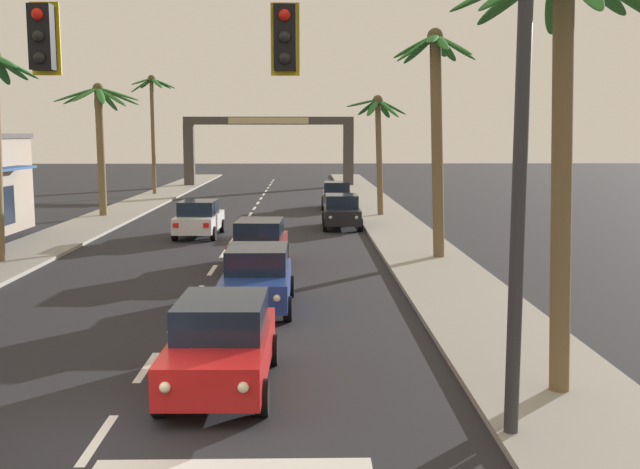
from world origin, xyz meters
TOP-DOWN VIEW (x-y plane):
  - ground_plane at (0.00, 0.00)m, footprint 220.00×220.00m
  - sidewalk_right at (7.80, 20.00)m, footprint 3.20×110.00m
  - sidewalk_left at (-7.80, 20.00)m, footprint 3.20×110.00m
  - lane_markings at (0.41, 19.64)m, footprint 4.28×86.56m
  - traffic_signal_mast at (3.18, 0.22)m, footprint 10.79×0.41m
  - sedan_lead_at_stop_bar at (1.68, 2.80)m, footprint 2.00×4.47m
  - sedan_third_in_queue at (1.94, 9.27)m, footprint 1.96×4.46m
  - sedan_fifth_in_queue at (1.61, 15.75)m, footprint 2.09×4.51m
  - sedan_oncoming_far at (-1.66, 23.81)m, footprint 2.04×4.49m
  - sedan_parked_nearest_kerb at (5.10, 26.97)m, footprint 1.98×4.46m
  - sedan_parked_mid_kerb at (5.28, 37.14)m, footprint 2.04×4.49m
  - palm_left_third at (-8.20, 31.85)m, footprint 4.92×4.66m
  - palm_left_farthest at (-8.35, 47.35)m, footprint 3.43×3.07m
  - palm_right_nearest at (7.68, 2.15)m, footprint 3.96×3.85m
  - palm_right_second at (8.08, 17.03)m, footprint 3.07×3.25m
  - palm_right_third at (7.41, 31.95)m, footprint 3.55×3.05m
  - town_gateway_arch at (0.00, 57.45)m, footprint 15.25×0.90m

SIDE VIEW (x-z plane):
  - ground_plane at x=0.00m, z-range 0.00..0.00m
  - lane_markings at x=0.41m, z-range 0.00..0.01m
  - sidewalk_right at x=7.80m, z-range 0.00..0.14m
  - sidewalk_left at x=-7.80m, z-range 0.00..0.14m
  - sedan_lead_at_stop_bar at x=1.68m, z-range 0.01..1.69m
  - sedan_third_in_queue at x=1.94m, z-range 0.01..1.69m
  - sedan_fifth_in_queue at x=1.61m, z-range 0.01..1.69m
  - sedan_oncoming_far at x=-1.66m, z-range 0.01..1.69m
  - sedan_parked_nearest_kerb at x=5.10m, z-range 0.01..1.69m
  - sedan_parked_mid_kerb at x=5.28m, z-range 0.01..1.69m
  - town_gateway_arch at x=0.00m, z-range 0.99..7.23m
  - palm_right_third at x=7.41m, z-range 1.45..8.34m
  - palm_left_third at x=-8.20m, z-range 1.57..9.10m
  - traffic_signal_mast at x=3.18m, z-range 1.56..9.14m
  - palm_right_nearest at x=7.68m, z-range 1.76..9.72m
  - palm_right_second at x=8.08m, z-range 1.48..10.02m
  - palm_left_farthest at x=-8.35m, z-range 2.07..11.21m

